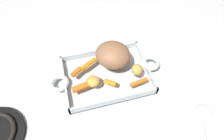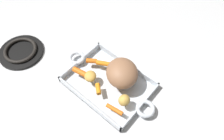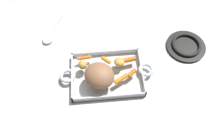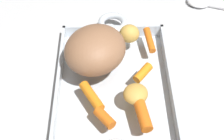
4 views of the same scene
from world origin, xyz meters
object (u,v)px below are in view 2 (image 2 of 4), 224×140
baby_carrot_northeast (105,64)px  baby_carrot_long (92,61)px  baby_carrot_northwest (115,109)px  baby_carrot_short (80,72)px  potato_golden_small (124,100)px  baby_carrot_center_right (98,89)px  stove_burner_rear (21,51)px  roasting_dish (108,83)px  potato_golden_large (90,76)px  pork_roast (122,73)px

baby_carrot_northeast → baby_carrot_long: 0.06m
baby_carrot_northeast → baby_carrot_northwest: size_ratio=1.03×
baby_carrot_short → baby_carrot_northeast: bearing=-116.1°
baby_carrot_long → potato_golden_small: 0.23m
baby_carrot_center_right → stove_burner_rear: (0.41, 0.07, -0.03)m
baby_carrot_northeast → baby_carrot_northwest: bearing=141.5°
roasting_dish → baby_carrot_short: bearing=25.1°
baby_carrot_short → baby_carrot_long: baby_carrot_short is taller
baby_carrot_center_right → stove_burner_rear: 0.42m
roasting_dish → potato_golden_large: size_ratio=8.70×
pork_roast → baby_carrot_northwest: (-0.07, 0.12, -0.04)m
pork_roast → baby_carrot_short: pork_roast is taller
baby_carrot_short → baby_carrot_northwest: baby_carrot_short is taller
roasting_dish → baby_carrot_short: 0.12m
baby_carrot_center_right → potato_golden_large: (0.06, -0.02, 0.01)m
baby_carrot_northeast → pork_roast: bearing=176.1°
baby_carrot_northeast → baby_carrot_short: bearing=63.9°
baby_carrot_northeast → potato_golden_small: size_ratio=1.54×
baby_carrot_center_right → baby_carrot_long: (0.11, -0.08, 0.00)m
roasting_dish → baby_carrot_long: (0.11, -0.02, 0.04)m
baby_carrot_northwest → stove_burner_rear: (0.51, 0.05, -0.03)m
baby_carrot_northeast → stove_burner_rear: 0.40m
baby_carrot_short → potato_golden_small: 0.22m
roasting_dish → baby_carrot_northwest: size_ratio=6.43×
roasting_dish → baby_carrot_short: baby_carrot_short is taller
baby_carrot_northwest → stove_burner_rear: size_ratio=0.34×
baby_carrot_northwest → pork_roast: bearing=-61.8°
roasting_dish → baby_carrot_center_right: baby_carrot_center_right is taller
baby_carrot_northeast → potato_golden_small: 0.19m
baby_carrot_center_right → potato_golden_large: size_ratio=0.91×
baby_carrot_short → potato_golden_large: potato_golden_large is taller
pork_roast → potato_golden_large: bearing=39.4°
baby_carrot_northeast → potato_golden_large: potato_golden_large is taller
baby_carrot_center_right → baby_carrot_northwest: size_ratio=0.67×
baby_carrot_short → baby_carrot_center_right: bearing=175.4°
baby_carrot_center_right → baby_carrot_northwest: baby_carrot_center_right is taller
roasting_dish → potato_golden_large: bearing=33.3°
pork_roast → baby_carrot_center_right: 0.11m
baby_carrot_center_right → baby_carrot_short: baby_carrot_short is taller
stove_burner_rear → baby_carrot_northeast: bearing=-153.3°
baby_carrot_center_right → baby_carrot_northwest: (-0.10, 0.02, -0.00)m
baby_carrot_short → baby_carrot_northwest: (-0.21, 0.03, -0.00)m
baby_carrot_northwest → baby_carrot_center_right: bearing=-12.9°
roasting_dish → potato_golden_large: (0.06, 0.04, 0.04)m
potato_golden_large → baby_carrot_short: bearing=13.0°
baby_carrot_northeast → baby_carrot_center_right: size_ratio=1.53×
baby_carrot_long → potato_golden_large: (-0.05, 0.06, 0.01)m
potato_golden_large → baby_carrot_center_right: bearing=162.1°
baby_carrot_short → stove_burner_rear: bearing=14.9°
potato_golden_large → baby_carrot_long: bearing=-49.6°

